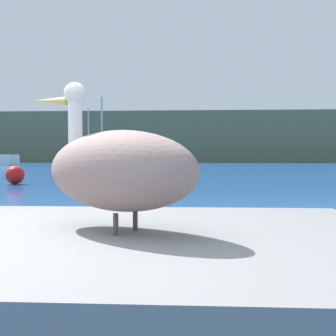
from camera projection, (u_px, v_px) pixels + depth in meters
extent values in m
cube|color=#5B664C|center=(183.00, 138.00, 69.94)|extent=(140.00, 10.31, 8.51)
cube|color=gray|center=(119.00, 288.00, 2.37)|extent=(3.28, 2.28, 0.68)
ellipsoid|color=gray|center=(119.00, 171.00, 2.34)|extent=(1.17, 0.99, 0.48)
cylinder|color=white|center=(75.00, 129.00, 2.56)|extent=(0.09, 0.09, 0.38)
sphere|color=white|center=(75.00, 93.00, 2.55)|extent=(0.14, 0.14, 0.14)
cone|color=gold|center=(51.00, 101.00, 2.69)|extent=(0.33, 0.24, 0.09)
cylinder|color=#4C4742|center=(116.00, 224.00, 2.25)|extent=(0.03, 0.03, 0.12)
cylinder|color=#4C4742|center=(135.00, 220.00, 2.39)|extent=(0.03, 0.03, 0.12)
cube|color=teal|center=(108.00, 160.00, 38.36)|extent=(7.48, 4.15, 1.34)
cube|color=silver|center=(108.00, 147.00, 38.31)|extent=(2.63, 2.21, 1.24)
cylinder|color=#B2B2B2|center=(88.00, 131.00, 38.99)|extent=(0.12, 0.12, 4.41)
cube|color=orange|center=(126.00, 165.00, 27.84)|extent=(5.86, 4.35, 0.92)
cube|color=#1E6099|center=(137.00, 149.00, 28.16)|extent=(2.25, 2.16, 1.38)
cylinder|color=#B2B2B2|center=(102.00, 128.00, 27.03)|extent=(0.12, 0.12, 4.21)
cylinder|color=#3F382D|center=(87.00, 153.00, 26.65)|extent=(0.10, 0.10, 0.70)
sphere|color=red|center=(15.00, 175.00, 15.58)|extent=(0.72, 0.72, 0.72)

